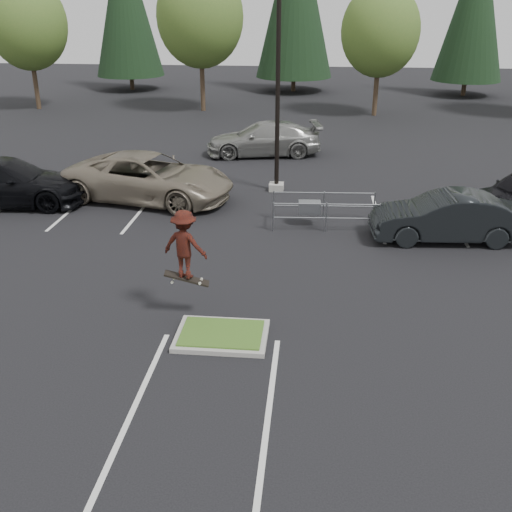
# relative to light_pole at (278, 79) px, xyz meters

# --- Properties ---
(ground) EXTENTS (120.00, 120.00, 0.00)m
(ground) POSITION_rel_light_pole_xyz_m (-0.50, -12.00, -4.56)
(ground) COLOR black
(ground) RESTS_ON ground
(grass_median) EXTENTS (2.20, 1.60, 0.16)m
(grass_median) POSITION_rel_light_pole_xyz_m (-0.50, -12.00, -4.48)
(grass_median) COLOR #9A968F
(grass_median) RESTS_ON ground
(stall_lines) EXTENTS (22.62, 17.60, 0.01)m
(stall_lines) POSITION_rel_light_pole_xyz_m (-1.85, -5.98, -4.56)
(stall_lines) COLOR silver
(stall_lines) RESTS_ON ground
(light_pole) EXTENTS (0.70, 0.60, 10.12)m
(light_pole) POSITION_rel_light_pole_xyz_m (0.00, 0.00, 0.00)
(light_pole) COLOR #9A968F
(light_pole) RESTS_ON ground
(decid_a) EXTENTS (5.44, 5.44, 8.91)m
(decid_a) POSITION_rel_light_pole_xyz_m (-18.51, 18.03, 1.02)
(decid_a) COLOR #38281C
(decid_a) RESTS_ON ground
(decid_b) EXTENTS (5.89, 5.89, 9.64)m
(decid_b) POSITION_rel_light_pole_xyz_m (-6.51, 18.53, 1.48)
(decid_b) COLOR #38281C
(decid_b) RESTS_ON ground
(decid_c) EXTENTS (5.12, 5.12, 8.38)m
(decid_c) POSITION_rel_light_pole_xyz_m (5.49, 17.83, 0.69)
(decid_c) COLOR #38281C
(decid_c) RESTS_ON ground
(conif_a) EXTENTS (5.72, 5.72, 13.00)m
(conif_a) POSITION_rel_light_pole_xyz_m (-14.50, 28.00, 2.54)
(conif_a) COLOR #38281C
(conif_a) RESTS_ON ground
(conif_c) EXTENTS (5.50, 5.50, 12.50)m
(conif_c) POSITION_rel_light_pole_xyz_m (13.50, 27.50, 2.29)
(conif_c) COLOR #38281C
(conif_c) RESTS_ON ground
(cart_corral) EXTENTS (3.79, 1.56, 1.05)m
(cart_corral) POSITION_rel_light_pole_xyz_m (1.58, -4.03, -3.90)
(cart_corral) COLOR gray
(cart_corral) RESTS_ON ground
(skateboarder) EXTENTS (1.26, 0.91, 1.98)m
(skateboarder) POSITION_rel_light_pole_xyz_m (-1.52, -11.00, -2.58)
(skateboarder) COLOR black
(skateboarder) RESTS_ON ground
(car_l_tan) EXTENTS (7.23, 4.46, 1.87)m
(car_l_tan) POSITION_rel_light_pole_xyz_m (-5.00, -1.78, -3.62)
(car_l_tan) COLOR gray
(car_l_tan) RESTS_ON ground
(car_l_black) EXTENTS (6.44, 3.08, 1.81)m
(car_l_black) POSITION_rel_light_pole_xyz_m (-10.45, -2.86, -3.65)
(car_l_black) COLOR black
(car_l_black) RESTS_ON ground
(car_r_charc) EXTENTS (5.02, 2.03, 1.62)m
(car_r_charc) POSITION_rel_light_pole_xyz_m (6.00, -5.00, -3.75)
(car_r_charc) COLOR black
(car_r_charc) RESTS_ON ground
(car_far_silver) EXTENTS (6.12, 3.33, 1.68)m
(car_far_silver) POSITION_rel_light_pole_xyz_m (-1.02, 6.00, -3.72)
(car_far_silver) COLOR gray
(car_far_silver) RESTS_ON ground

